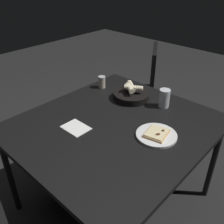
{
  "coord_description": "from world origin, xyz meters",
  "views": [
    {
      "loc": [
        0.86,
        -0.95,
        1.56
      ],
      "look_at": [
        -0.03,
        0.0,
        0.78
      ],
      "focal_mm": 40.13,
      "sensor_mm": 36.0,
      "label": 1
    }
  ],
  "objects": [
    {
      "name": "ground",
      "position": [
        0.0,
        0.0,
        0.0
      ],
      "size": [
        8.0,
        8.0,
        0.0
      ],
      "primitive_type": "plane",
      "color": "black"
    },
    {
      "name": "dining_table",
      "position": [
        0.0,
        0.0,
        0.65
      ],
      "size": [
        1.07,
        1.17,
        0.7
      ],
      "color": "black",
      "rests_on": "ground"
    },
    {
      "name": "napkin",
      "position": [
        -0.14,
        -0.19,
        0.71
      ],
      "size": [
        0.16,
        0.12,
        0.0
      ],
      "color": "white",
      "rests_on": "dining_table"
    },
    {
      "name": "pizza_plate",
      "position": [
        0.26,
        0.07,
        0.72
      ],
      "size": [
        0.23,
        0.23,
        0.04
      ],
      "color": "silver",
      "rests_on": "dining_table"
    },
    {
      "name": "pepper_shaker",
      "position": [
        -0.42,
        0.31,
        0.75
      ],
      "size": [
        0.06,
        0.06,
        0.09
      ],
      "color": "#BFB299",
      "rests_on": "dining_table"
    },
    {
      "name": "beer_glass",
      "position": [
        0.1,
        0.39,
        0.76
      ],
      "size": [
        0.07,
        0.07,
        0.13
      ],
      "color": "silver",
      "rests_on": "dining_table"
    },
    {
      "name": "chair_near",
      "position": [
        -0.43,
        0.83,
        0.53
      ],
      "size": [
        0.61,
        0.61,
        0.91
      ],
      "color": "black",
      "rests_on": "ground"
    },
    {
      "name": "bread_basket",
      "position": [
        -0.14,
        0.33,
        0.74
      ],
      "size": [
        0.26,
        0.26,
        0.1
      ],
      "color": "black",
      "rests_on": "dining_table"
    }
  ]
}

